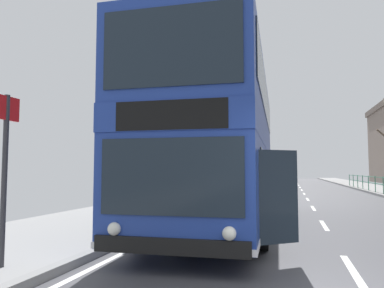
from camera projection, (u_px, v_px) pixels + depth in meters
The scene contains 2 objects.
double_decker_bus_main at pixel (222, 145), 10.31m from camera, with size 3.40×10.41×4.29m.
bus_stop_sign_near at pixel (5, 159), 5.40m from camera, with size 0.08×0.44×2.53m.
Camera 1 is at (-0.92, -3.59, 1.54)m, focal length 34.07 mm.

